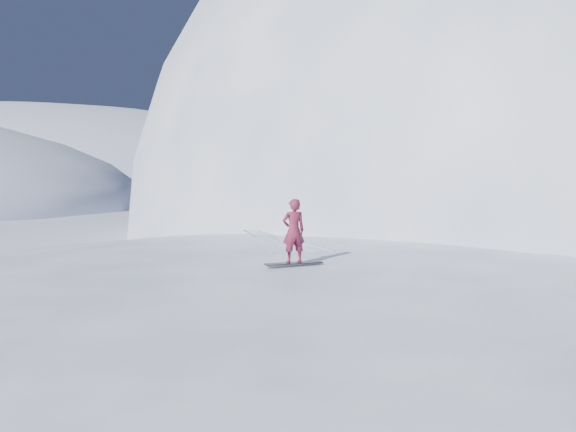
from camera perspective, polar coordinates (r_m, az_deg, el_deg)
ground at (r=14.50m, az=1.72°, el=-14.26°), size 400.00×400.00×0.00m
near_ridge at (r=17.50m, az=3.33°, el=-10.91°), size 36.00×28.00×4.80m
summit_peak at (r=46.64m, az=23.53°, el=-1.44°), size 60.00×56.00×56.00m
peak_shoulder at (r=36.02m, az=12.13°, el=-2.88°), size 28.00×24.00×18.00m
far_ridge_c at (r=129.22m, az=-24.93°, el=2.23°), size 140.00×90.00×36.00m
wind_bumps at (r=16.43m, az=-1.51°, el=-11.96°), size 16.00×14.40×1.00m
snowboard at (r=13.92m, az=0.57°, el=-4.81°), size 1.48×0.53×0.02m
snowboarder at (r=13.80m, az=0.57°, el=-1.52°), size 0.64×0.48×1.58m
board_tracks at (r=18.57m, az=-1.53°, el=-2.37°), size 2.30×5.99×0.04m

